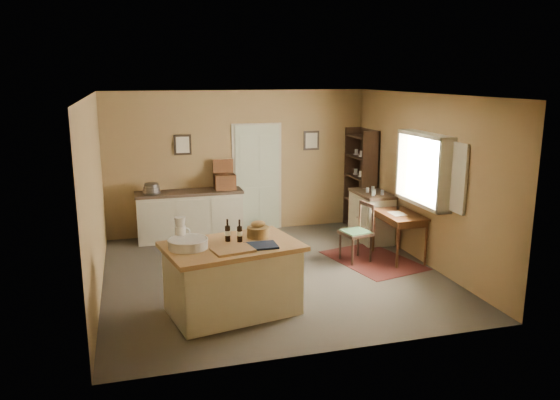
# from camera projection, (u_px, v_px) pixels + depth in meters

# --- Properties ---
(ground) EXTENTS (5.00, 5.00, 0.00)m
(ground) POSITION_uv_depth(u_px,v_px,m) (273.00, 274.00, 8.36)
(ground) COLOR #524A3F
(ground) RESTS_ON ground
(wall_back) EXTENTS (5.00, 0.10, 2.70)m
(wall_back) POSITION_uv_depth(u_px,v_px,m) (239.00, 162.00, 10.40)
(wall_back) COLOR olive
(wall_back) RESTS_ON ground
(wall_front) EXTENTS (5.00, 0.10, 2.70)m
(wall_front) POSITION_uv_depth(u_px,v_px,m) (333.00, 234.00, 5.71)
(wall_front) COLOR olive
(wall_front) RESTS_ON ground
(wall_left) EXTENTS (0.10, 5.00, 2.70)m
(wall_left) POSITION_uv_depth(u_px,v_px,m) (94.00, 198.00, 7.40)
(wall_left) COLOR olive
(wall_left) RESTS_ON ground
(wall_right) EXTENTS (0.10, 5.00, 2.70)m
(wall_right) POSITION_uv_depth(u_px,v_px,m) (423.00, 179.00, 8.71)
(wall_right) COLOR olive
(wall_right) RESTS_ON ground
(ceiling) EXTENTS (5.00, 5.00, 0.00)m
(ceiling) POSITION_uv_depth(u_px,v_px,m) (272.00, 95.00, 7.75)
(ceiling) COLOR silver
(ceiling) RESTS_ON wall_back
(door) EXTENTS (0.97, 0.06, 2.11)m
(door) POSITION_uv_depth(u_px,v_px,m) (257.00, 177.00, 10.53)
(door) COLOR beige
(door) RESTS_ON ground
(framed_prints) EXTENTS (2.82, 0.02, 0.38)m
(framed_prints) POSITION_uv_depth(u_px,v_px,m) (249.00, 143.00, 10.35)
(framed_prints) COLOR black
(framed_prints) RESTS_ON ground
(window) EXTENTS (0.25, 1.99, 1.12)m
(window) POSITION_uv_depth(u_px,v_px,m) (426.00, 169.00, 8.46)
(window) COLOR beige
(window) RESTS_ON ground
(work_island) EXTENTS (1.84, 1.38, 1.20)m
(work_island) POSITION_uv_depth(u_px,v_px,m) (232.00, 276.00, 6.92)
(work_island) COLOR beige
(work_island) RESTS_ON ground
(sideboard) EXTENTS (1.94, 0.55, 1.18)m
(sideboard) POSITION_uv_depth(u_px,v_px,m) (190.00, 213.00, 10.06)
(sideboard) COLOR beige
(sideboard) RESTS_ON ground
(rug) EXTENTS (1.43, 1.81, 0.01)m
(rug) POSITION_uv_depth(u_px,v_px,m) (373.00, 260.00, 8.96)
(rug) COLOR #441513
(rug) RESTS_ON ground
(writing_desk) EXTENTS (0.58, 0.95, 0.82)m
(writing_desk) POSITION_uv_depth(u_px,v_px,m) (400.00, 219.00, 8.93)
(writing_desk) COLOR #3C1F0F
(writing_desk) RESTS_ON ground
(desk_chair) EXTENTS (0.52, 0.52, 0.94)m
(desk_chair) POSITION_uv_depth(u_px,v_px,m) (356.00, 233.00, 8.84)
(desk_chair) COLOR black
(desk_chair) RESTS_ON ground
(right_cabinet) EXTENTS (0.54, 0.97, 0.99)m
(right_cabinet) POSITION_uv_depth(u_px,v_px,m) (371.00, 216.00, 9.98)
(right_cabinet) COLOR beige
(right_cabinet) RESTS_ON ground
(shelving_unit) EXTENTS (0.33, 0.88, 1.97)m
(shelving_unit) POSITION_uv_depth(u_px,v_px,m) (363.00, 180.00, 10.63)
(shelving_unit) COLOR black
(shelving_unit) RESTS_ON ground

